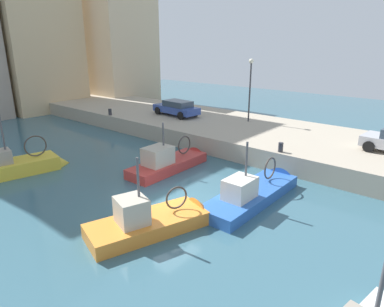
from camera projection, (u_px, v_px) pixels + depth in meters
water_surface at (166, 205)px, 15.71m from camera, size 80.00×80.00×0.00m
quay_wall at (280, 141)px, 23.84m from camera, size 9.00×56.00×1.20m
fishing_boat_orange at (157, 225)px, 13.68m from camera, size 5.82×3.34×4.01m
fishing_boat_blue at (255, 196)px, 16.32m from camera, size 6.98×2.07×3.89m
fishing_boat_yellow at (21, 171)px, 19.52m from camera, size 5.72×2.74×4.85m
fishing_boat_red at (172, 165)px, 20.23m from camera, size 6.14×1.97×3.69m
parked_car_blue at (177, 108)px, 28.86m from camera, size 2.15×4.41×1.30m
mooring_bollard_mid at (281, 147)px, 19.34m from camera, size 0.28×0.28×0.55m
mooring_bollard_north at (110, 112)px, 29.19m from camera, size 0.28×0.28×0.55m
quay_streetlamp at (250, 80)px, 25.93m from camera, size 0.36×0.36×4.83m
waterfront_building_west_mid at (120, 38)px, 40.43m from camera, size 7.56×6.24×15.40m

